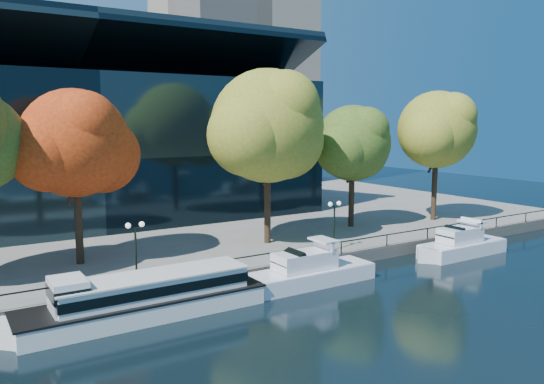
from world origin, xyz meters
TOP-DOWN VIEW (x-y plane):
  - ground at (0.00, 0.00)m, footprint 160.00×160.00m
  - promenade at (0.00, 36.38)m, footprint 90.00×67.08m
  - railing at (0.00, 3.25)m, footprint 88.20×0.08m
  - convention_building at (-4.00, 31.79)m, footprint 50.00×24.57m
  - tour_boat at (-7.31, 0.83)m, footprint 15.89×3.54m
  - cruiser_near at (4.60, 0.68)m, footprint 10.87×2.80m
  - cruiser_far at (20.66, 0.26)m, footprint 9.61×2.66m
  - tree_2 at (-8.11, 11.30)m, footprint 9.80×8.04m
  - tree_3 at (7.26, 9.61)m, footprint 12.03×9.87m
  - tree_4 at (18.14, 11.27)m, footprint 9.36×7.67m
  - tree_5 at (28.02, 9.31)m, footprint 10.13×8.31m
  - lamp_1 at (-6.25, 4.50)m, footprint 1.26×0.36m
  - lamp_2 at (10.27, 4.50)m, footprint 1.26×0.36m

SIDE VIEW (x-z plane):
  - ground at x=0.00m, z-range 0.00..0.00m
  - promenade at x=0.00m, z-range 0.00..1.00m
  - cruiser_near at x=4.60m, z-range -0.60..2.55m
  - cruiser_far at x=20.66m, z-range -0.57..2.57m
  - tour_boat at x=-7.31m, z-range -0.23..2.79m
  - railing at x=0.00m, z-range 1.44..2.43m
  - lamp_1 at x=-6.25m, z-range 1.97..6.00m
  - lamp_2 at x=10.27m, z-range 1.97..6.00m
  - convention_building at x=-4.00m, z-range -2.21..19.22m
  - tree_4 at x=18.14m, z-range 3.13..15.21m
  - tree_2 at x=-8.11m, z-range 3.33..16.17m
  - tree_5 at x=28.02m, z-range 3.59..17.25m
  - tree_3 at x=7.26m, z-range 3.43..18.32m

